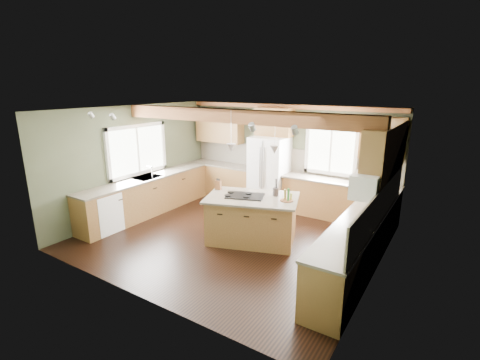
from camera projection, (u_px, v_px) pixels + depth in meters
The scene contains 37 objects.
floor at pixel (233, 237), 7.21m from camera, with size 5.60×5.60×0.00m, color black.
ceiling at pixel (232, 110), 6.52m from camera, with size 5.60×5.60×0.00m, color silver.
wall_back at pixel (287, 156), 8.89m from camera, with size 5.60×5.60×0.00m, color #434B35.
wall_left at pixel (136, 160), 8.32m from camera, with size 5.00×5.00×0.00m, color #434B35.
wall_right at pixel (381, 201), 5.40m from camera, with size 5.00×5.00×0.00m, color #434B35.
ceiling_beam at pixel (235, 116), 6.63m from camera, with size 5.55×0.26×0.26m, color brown.
soffit_trim at pixel (287, 106), 8.48m from camera, with size 5.55×0.20×0.10m, color brown.
backsplash_back at pixel (286, 159), 8.90m from camera, with size 5.58×0.03×0.58m, color brown.
backsplash_right at pixel (380, 206), 5.47m from camera, with size 0.03×3.70×0.58m, color brown.
base_cab_back_left at pixel (223, 180), 9.81m from camera, with size 2.02×0.60×0.88m, color brown.
counter_back_left at pixel (223, 165), 9.69m from camera, with size 2.06×0.64×0.04m, color #473F34.
base_cab_back_right at pixel (338, 201), 8.10m from camera, with size 2.62×0.60×0.88m, color brown.
counter_back_right at pixel (340, 182), 7.98m from camera, with size 2.66×0.64×0.04m, color #473F34.
base_cab_left at pixel (148, 196), 8.44m from camera, with size 0.60×3.70×0.88m, color brown.
counter_left at pixel (147, 178), 8.31m from camera, with size 0.64×3.74×0.04m, color #473F34.
base_cab_right at pixel (358, 246), 5.83m from camera, with size 0.60×3.70×0.88m, color brown.
counter_right at pixel (360, 220), 5.71m from camera, with size 0.64×3.74×0.04m, color #473F34.
upper_cab_back_left at pixel (220, 126), 9.62m from camera, with size 1.40×0.35×0.90m, color brown.
upper_cab_over_fridge at pixel (274, 122), 8.68m from camera, with size 0.96×0.35×0.70m, color brown.
upper_cab_right at pixel (386, 150), 6.05m from camera, with size 0.35×2.20×0.90m, color brown.
upper_cab_back_corner at pixel (383, 138), 7.38m from camera, with size 0.90×0.35×0.90m, color brown.
window_left at pixel (137, 150), 8.29m from camera, with size 0.04×1.60×1.05m, color white.
window_back at pixel (331, 150), 8.21m from camera, with size 1.10×0.04×1.00m, color white.
sink at pixel (147, 178), 8.31m from camera, with size 0.50×0.65×0.03m, color #262628.
faucet at pixel (152, 173), 8.18m from camera, with size 0.02×0.02×0.28m, color #B2B2B7.
dishwasher at pixel (103, 212), 7.38m from camera, with size 0.60×0.60×0.84m, color white.
oven at pixel (332, 282), 4.78m from camera, with size 0.60×0.72×0.84m, color white.
microwave at pixel (368, 184), 5.41m from camera, with size 0.40×0.70×0.38m, color white.
pendant_left at pixel (231, 148), 6.68m from camera, with size 0.18×0.18×0.16m, color #B2B2B7.
pendant_right at pixel (274, 150), 6.49m from camera, with size 0.18×0.18×0.16m, color #B2B2B7.
refrigerator at pixel (269, 172), 8.85m from camera, with size 0.90×0.74×1.80m, color white.
island at pixel (252, 220), 6.96m from camera, with size 1.67×1.02×0.88m, color brown.
island_top at pixel (252, 198), 6.84m from camera, with size 1.78×1.13×0.04m, color #473F34.
cooktop at pixel (245, 196), 6.86m from camera, with size 0.73×0.48×0.02m, color black.
knife_block at pixel (218, 185), 7.30m from camera, with size 0.11×0.09×0.19m, color brown.
utensil_crock at pixel (276, 192), 6.89m from camera, with size 0.12×0.12×0.16m, color #423834.
bottle_tray at pixel (287, 195), 6.58m from camera, with size 0.26×0.26×0.23m, color brown, non-canonical shape.
Camera 1 is at (3.72, -5.50, 3.05)m, focal length 26.00 mm.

